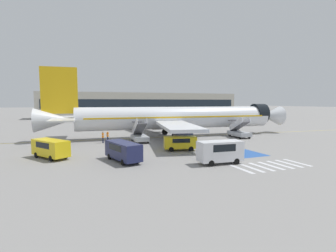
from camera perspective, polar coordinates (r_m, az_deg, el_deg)
name	(u,v)px	position (r m, az deg, el deg)	size (l,w,h in m)	color
ground_plane	(182,136)	(49.68, 3.00, -2.15)	(600.00, 600.00, 0.00)	gray
apron_leadline_yellow	(178,136)	(48.85, 2.28, -2.27)	(0.20, 80.46, 0.01)	gold
apron_stand_patch_blue	(224,150)	(36.04, 12.06, -5.09)	(6.03, 10.80, 0.01)	#2856A8
apron_walkway_bar_0	(241,169)	(26.37, 15.69, -9.01)	(0.44, 3.60, 0.01)	silver
apron_walkway_bar_1	(252,168)	(27.10, 17.72, -8.67)	(0.44, 3.60, 0.01)	silver
apron_walkway_bar_2	(261,167)	(27.87, 19.64, -8.35)	(0.44, 3.60, 0.01)	silver
apron_walkway_bar_3	(271,166)	(28.67, 21.45, -8.03)	(0.44, 3.60, 0.01)	silver
apron_walkway_bar_4	(280,165)	(29.49, 23.16, -7.72)	(0.44, 3.60, 0.01)	silver
apron_walkway_bar_5	(289,164)	(30.34, 24.77, -7.43)	(0.44, 3.60, 0.01)	silver
apron_walkway_bar_6	(297,163)	(31.21, 26.29, -7.14)	(0.44, 3.60, 0.01)	silver
airliner	(175,118)	(48.30, 1.55, 1.83)	(47.04, 34.42, 11.99)	silver
boarding_stairs_forward	(239,132)	(49.05, 15.21, -1.29)	(2.59, 5.37, 3.83)	#ADB2BA
boarding_stairs_aft	(140,136)	(42.21, -6.18, -2.15)	(2.59, 5.37, 4.00)	#ADB2BA
fuel_tanker	(119,121)	(65.92, -10.57, 1.14)	(8.89, 3.54, 3.48)	#38383D
service_van_0	(51,147)	(32.76, -24.20, -4.24)	(4.26, 5.29, 2.12)	yellow
service_van_1	(123,150)	(28.80, -9.77, -5.13)	(3.08, 5.82, 2.09)	#1E234C
service_van_2	(220,150)	(27.80, 11.26, -5.22)	(4.76, 2.19, 2.37)	silver
service_van_3	(180,142)	(34.71, 2.66, -3.50)	(4.52, 2.78, 1.85)	yellow
baggage_cart	(185,140)	(42.75, 3.81, -3.02)	(2.61, 1.53, 0.87)	gray
ground_crew_0	(103,137)	(42.09, -13.99, -2.24)	(0.37, 0.48, 1.77)	#191E38
ground_crew_1	(108,136)	(43.19, -13.01, -2.05)	(0.41, 0.49, 1.75)	#191E38
traffic_cone_0	(166,140)	(42.73, -0.43, -2.99)	(0.50, 0.50, 0.55)	orange
terminal_building	(145,105)	(115.45, -5.13, 4.62)	(85.58, 12.10, 10.23)	#B2AD9E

